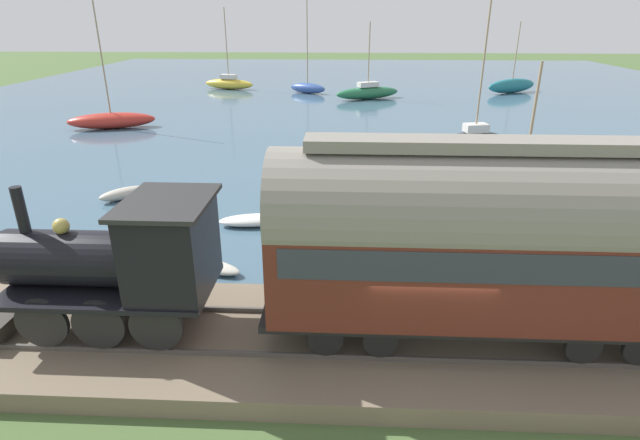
% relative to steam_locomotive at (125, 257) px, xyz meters
% --- Properties ---
extents(ground_plane, '(200.00, 200.00, 0.00)m').
position_rel_steam_locomotive_xyz_m(ground_plane, '(-0.11, -6.68, -2.40)').
color(ground_plane, '#476033').
extents(harbor_water, '(80.00, 80.00, 0.01)m').
position_rel_steam_locomotive_xyz_m(harbor_water, '(42.59, -6.68, -2.39)').
color(harbor_water, '#426075').
rests_on(harbor_water, ground).
extents(rail_embankment, '(4.58, 56.00, 0.60)m').
position_rel_steam_locomotive_xyz_m(rail_embankment, '(0.00, -6.68, -2.16)').
color(rail_embankment, '#756651').
rests_on(rail_embankment, ground).
extents(steam_locomotive, '(2.34, 5.21, 3.43)m').
position_rel_steam_locomotive_xyz_m(steam_locomotive, '(0.00, 0.00, 0.00)').
color(steam_locomotive, black).
rests_on(steam_locomotive, rail_embankment).
extents(passenger_coach, '(2.49, 9.41, 4.59)m').
position_rel_steam_locomotive_xyz_m(passenger_coach, '(0.00, -7.84, 0.70)').
color(passenger_coach, black).
rests_on(passenger_coach, rail_embankment).
extents(sailboat_brown, '(2.26, 4.07, 5.92)m').
position_rel_steam_locomotive_xyz_m(sailboat_brown, '(8.69, -11.70, -1.94)').
color(sailboat_brown, brown).
rests_on(sailboat_brown, harbor_water).
extents(sailboat_red, '(3.27, 6.06, 8.93)m').
position_rel_steam_locomotive_xyz_m(sailboat_red, '(24.38, 11.43, -1.81)').
color(sailboat_red, '#B72D23').
rests_on(sailboat_red, harbor_water).
extents(sailboat_green, '(4.07, 6.44, 6.84)m').
position_rel_steam_locomotive_xyz_m(sailboat_green, '(38.38, -7.00, -1.76)').
color(sailboat_green, '#236B42').
rests_on(sailboat_green, harbor_water).
extents(sailboat_black, '(2.10, 4.42, 8.14)m').
position_rel_steam_locomotive_xyz_m(sailboat_black, '(18.49, -12.26, -1.65)').
color(sailboat_black, black).
rests_on(sailboat_black, harbor_water).
extents(sailboat_blue, '(3.08, 4.15, 9.04)m').
position_rel_steam_locomotive_xyz_m(sailboat_blue, '(41.91, -1.07, -1.82)').
color(sailboat_blue, '#335199').
rests_on(sailboat_blue, harbor_water).
extents(sailboat_yellow, '(2.76, 5.70, 8.09)m').
position_rel_steam_locomotive_xyz_m(sailboat_yellow, '(44.44, 7.54, -1.77)').
color(sailboat_yellow, gold).
rests_on(sailboat_yellow, harbor_water).
extents(sailboat_teal, '(4.00, 5.91, 6.78)m').
position_rel_steam_locomotive_xyz_m(sailboat_teal, '(43.12, -21.79, -1.66)').
color(sailboat_teal, '#1E707A').
rests_on(sailboat_teal, harbor_water).
extents(rowboat_near_shore, '(1.39, 2.95, 0.40)m').
position_rel_steam_locomotive_xyz_m(rowboat_near_shore, '(7.57, -1.60, -2.19)').
color(rowboat_near_shore, silver).
rests_on(rowboat_near_shore, harbor_water).
extents(rowboat_off_pier, '(1.52, 2.42, 0.32)m').
position_rel_steam_locomotive_xyz_m(rowboat_off_pier, '(3.89, -0.68, -2.23)').
color(rowboat_off_pier, beige).
rests_on(rowboat_off_pier, harbor_water).
extents(rowboat_far_out, '(2.01, 2.09, 0.50)m').
position_rel_steam_locomotive_xyz_m(rowboat_far_out, '(10.18, 4.59, -2.14)').
color(rowboat_far_out, '#B7B2A3').
rests_on(rowboat_far_out, harbor_water).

